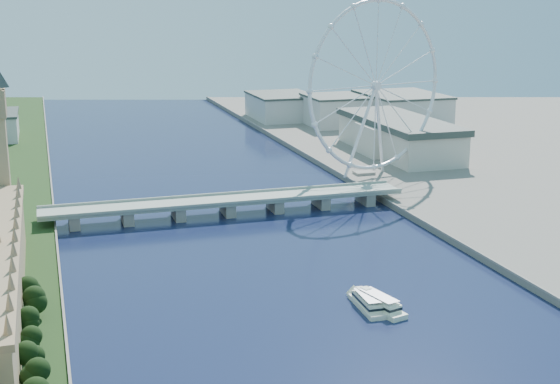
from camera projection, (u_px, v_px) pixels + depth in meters
name	position (u px, v px, depth m)	size (l,w,h in m)	color
westminster_bridge	(227.00, 204.00, 469.88)	(220.00, 22.00, 9.50)	gray
london_eye	(376.00, 86.00, 540.37)	(113.60, 39.12, 124.30)	silver
county_hall	(398.00, 157.00, 641.92)	(54.00, 144.00, 35.00)	beige
city_skyline	(204.00, 121.00, 719.72)	(505.00, 280.00, 32.00)	beige
tour_boat_near	(367.00, 309.00, 328.51)	(7.59, 29.70, 6.56)	beige
tour_boat_far	(379.00, 310.00, 327.48)	(8.14, 31.74, 7.03)	silver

